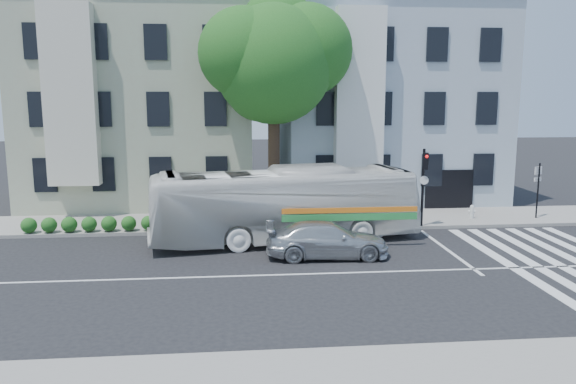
{
  "coord_description": "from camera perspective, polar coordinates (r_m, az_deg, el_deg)",
  "views": [
    {
      "loc": [
        -1.84,
        -18.39,
        6.08
      ],
      "look_at": [
        0.15,
        2.78,
        2.4
      ],
      "focal_mm": 35.0,
      "sensor_mm": 36.0,
      "label": 1
    }
  ],
  "objects": [
    {
      "name": "street_tree",
      "position": [
        27.25,
        -1.39,
        13.5
      ],
      "size": [
        7.3,
        5.9,
        11.1
      ],
      "color": "#2D2116",
      "rests_on": "ground"
    },
    {
      "name": "building_right",
      "position": [
        34.54,
        9.58,
        8.72
      ],
      "size": [
        12.0,
        10.0,
        11.0
      ],
      "primitive_type": "cube",
      "color": "#9DADBB",
      "rests_on": "ground"
    },
    {
      "name": "sidewalk_far",
      "position": [
        27.13,
        -1.34,
        -2.98
      ],
      "size": [
        80.0,
        4.0,
        0.15
      ],
      "primitive_type": "cube",
      "color": "gray",
      "rests_on": "ground"
    },
    {
      "name": "ground",
      "position": [
        19.46,
        0.33,
        -8.39
      ],
      "size": [
        120.0,
        120.0,
        0.0
      ],
      "primitive_type": "plane",
      "color": "black",
      "rests_on": "ground"
    },
    {
      "name": "far_sign_pole",
      "position": [
        29.79,
        24.05,
        0.8
      ],
      "size": [
        0.46,
        0.26,
        2.71
      ],
      "rotation": [
        0.0,
        0.0,
        0.42
      ],
      "color": "black",
      "rests_on": "sidewalk_far"
    },
    {
      "name": "fire_hydrant",
      "position": [
        28.79,
        18.17,
        -1.88
      ],
      "size": [
        0.38,
        0.21,
        0.66
      ],
      "rotation": [
        0.0,
        0.0,
        -0.26
      ],
      "color": "silver",
      "rests_on": "sidewalk_far"
    },
    {
      "name": "hedge",
      "position": [
        25.75,
        -15.88,
        -3.08
      ],
      "size": [
        8.53,
        2.03,
        0.7
      ],
      "primitive_type": null,
      "rotation": [
        0.0,
        0.0,
        0.14
      ],
      "color": "#1F541B",
      "rests_on": "sidewalk_far"
    },
    {
      "name": "traffic_signal",
      "position": [
        26.05,
        13.64,
        1.4
      ],
      "size": [
        0.37,
        0.51,
        3.7
      ],
      "rotation": [
        0.0,
        0.0,
        -0.35
      ],
      "color": "black",
      "rests_on": "ground"
    },
    {
      "name": "bus",
      "position": [
        23.4,
        -0.31,
        -1.3
      ],
      "size": [
        4.41,
        11.53,
        3.14
      ],
      "primitive_type": "imported",
      "rotation": [
        0.0,
        0.0,
        1.73
      ],
      "color": "white",
      "rests_on": "ground"
    },
    {
      "name": "building_left",
      "position": [
        33.79,
        -14.3,
        8.53
      ],
      "size": [
        12.0,
        10.0,
        11.0
      ],
      "primitive_type": "cube",
      "color": "#A2AC90",
      "rests_on": "ground"
    },
    {
      "name": "sedan",
      "position": [
        21.38,
        3.99,
        -4.85
      ],
      "size": [
        2.05,
        4.71,
        1.35
      ],
      "primitive_type": "imported",
      "rotation": [
        0.0,
        0.0,
        1.54
      ],
      "color": "silver",
      "rests_on": "ground"
    }
  ]
}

